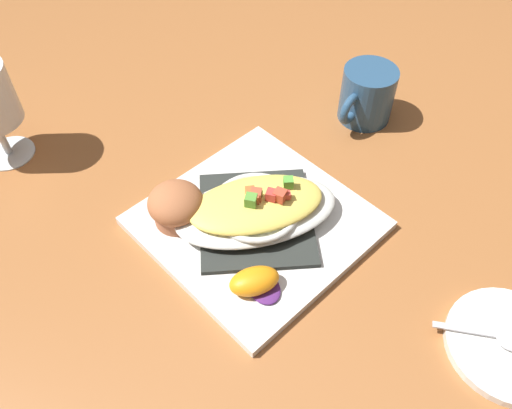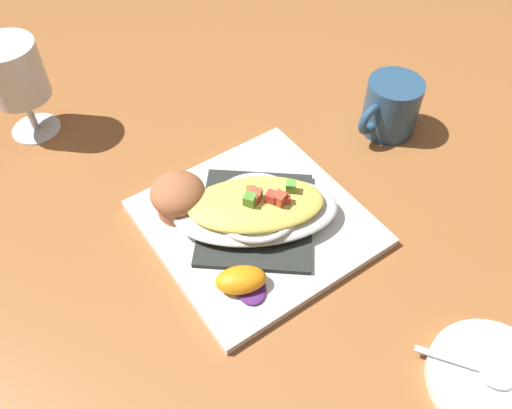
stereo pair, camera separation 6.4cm
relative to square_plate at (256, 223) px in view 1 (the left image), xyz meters
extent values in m
plane|color=#9D5F32|center=(0.00, 0.00, -0.01)|extent=(2.60, 2.60, 0.00)
cube|color=white|center=(0.00, 0.00, 0.00)|extent=(0.30, 0.30, 0.01)
cube|color=#2A2E2A|center=(0.00, 0.00, 0.01)|extent=(0.21, 0.21, 0.01)
ellipsoid|color=silver|center=(0.00, 0.00, 0.02)|extent=(0.22, 0.23, 0.02)
torus|color=silver|center=(0.00, 0.00, 0.03)|extent=(0.16, 0.16, 0.01)
ellipsoid|color=#E8CF57|center=(0.00, 0.00, 0.04)|extent=(0.18, 0.18, 0.02)
cube|color=#569636|center=(0.00, -0.01, 0.05)|extent=(0.02, 0.02, 0.01)
cube|color=#4A9D3F|center=(0.00, 0.00, 0.05)|extent=(0.01, 0.01, 0.01)
cube|color=#CA4730|center=(0.02, 0.01, 0.05)|extent=(0.02, 0.02, 0.01)
cube|color=#BC5D2B|center=(-0.01, 0.00, 0.05)|extent=(0.02, 0.02, 0.01)
cube|color=#B1502D|center=(0.00, -0.01, 0.05)|extent=(0.02, 0.02, 0.01)
cube|color=#55A339|center=(0.02, 0.04, 0.05)|extent=(0.02, 0.02, 0.01)
cube|color=red|center=(0.02, 0.01, 0.05)|extent=(0.02, 0.02, 0.01)
cube|color=#C94235|center=(0.03, 0.02, 0.05)|extent=(0.01, 0.01, 0.01)
cube|color=#469745|center=(0.00, 0.00, 0.05)|extent=(0.02, 0.02, 0.01)
cube|color=#BC4E32|center=(0.00, 0.00, 0.05)|extent=(0.02, 0.02, 0.01)
cylinder|color=#A75E3C|center=(-0.08, -0.05, 0.02)|extent=(0.06, 0.06, 0.02)
ellipsoid|color=#A6603B|center=(-0.08, -0.05, 0.04)|extent=(0.07, 0.07, 0.04)
ellipsoid|color=#4C0F23|center=(-0.08, -0.05, 0.05)|extent=(0.03, 0.03, 0.01)
ellipsoid|color=#54256C|center=(0.06, -0.08, 0.01)|extent=(0.06, 0.05, 0.01)
ellipsoid|color=orange|center=(0.05, -0.08, 0.02)|extent=(0.06, 0.07, 0.03)
cylinder|color=#2B4E70|center=(0.02, 0.27, 0.04)|extent=(0.08, 0.08, 0.08)
torus|color=#2B4E70|center=(0.01, 0.23, 0.04)|extent=(0.02, 0.05, 0.05)
cylinder|color=#4C2D14|center=(0.02, 0.27, 0.01)|extent=(0.07, 0.07, 0.03)
cylinder|color=white|center=(-0.37, -0.09, 0.00)|extent=(0.07, 0.07, 0.00)
cylinder|color=white|center=(-0.37, -0.09, 0.03)|extent=(0.01, 0.01, 0.06)
cylinder|color=white|center=(0.32, 0.01, 0.00)|extent=(0.14, 0.14, 0.01)
cube|color=silver|center=(0.27, 0.00, 0.01)|extent=(0.07, 0.03, 0.00)
camera|label=1|loc=(0.23, -0.34, 0.52)|focal=36.91mm
camera|label=2|loc=(0.28, -0.30, 0.52)|focal=36.91mm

